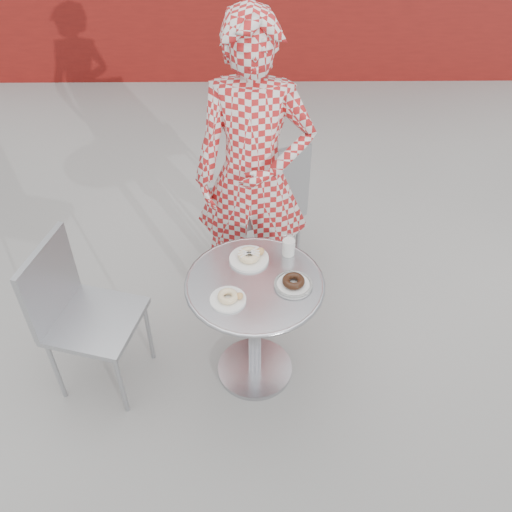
{
  "coord_description": "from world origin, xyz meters",
  "views": [
    {
      "loc": [
        -0.06,
        -1.94,
        2.54
      ],
      "look_at": [
        -0.04,
        0.08,
        0.74
      ],
      "focal_mm": 40.0,
      "sensor_mm": 36.0,
      "label": 1
    }
  ],
  "objects_px": {
    "seated_person": "(254,177)",
    "plate_checker": "(293,283)",
    "plate_far": "(250,257)",
    "bistro_table": "(255,306)",
    "chair_left": "(100,343)",
    "chair_far": "(258,227)",
    "plate_near": "(229,298)",
    "milk_cup": "(289,247)"
  },
  "relations": [
    {
      "from": "plate_checker",
      "to": "plate_near",
      "type": "bearing_deg",
      "value": -162.89
    },
    {
      "from": "plate_near",
      "to": "bistro_table",
      "type": "bearing_deg",
      "value": 44.26
    },
    {
      "from": "seated_person",
      "to": "plate_near",
      "type": "bearing_deg",
      "value": -93.46
    },
    {
      "from": "chair_left",
      "to": "seated_person",
      "type": "distance_m",
      "value": 1.17
    },
    {
      "from": "plate_near",
      "to": "plate_checker",
      "type": "height_order",
      "value": "plate_checker"
    },
    {
      "from": "bistro_table",
      "to": "plate_near",
      "type": "bearing_deg",
      "value": -135.74
    },
    {
      "from": "chair_far",
      "to": "plate_checker",
      "type": "xyz_separation_m",
      "value": [
        0.15,
        -0.91,
        0.39
      ]
    },
    {
      "from": "chair_left",
      "to": "plate_far",
      "type": "distance_m",
      "value": 0.9
    },
    {
      "from": "chair_far",
      "to": "seated_person",
      "type": "bearing_deg",
      "value": 61.59
    },
    {
      "from": "milk_cup",
      "to": "plate_near",
      "type": "bearing_deg",
      "value": -132.43
    },
    {
      "from": "chair_left",
      "to": "plate_near",
      "type": "relative_size",
      "value": 5.25
    },
    {
      "from": "chair_far",
      "to": "plate_checker",
      "type": "relative_size",
      "value": 5.18
    },
    {
      "from": "plate_far",
      "to": "chair_far",
      "type": "bearing_deg",
      "value": 86.11
    },
    {
      "from": "plate_near",
      "to": "milk_cup",
      "type": "relative_size",
      "value": 1.57
    },
    {
      "from": "plate_checker",
      "to": "chair_left",
      "type": "bearing_deg",
      "value": -179.89
    },
    {
      "from": "plate_checker",
      "to": "milk_cup",
      "type": "relative_size",
      "value": 1.74
    },
    {
      "from": "chair_far",
      "to": "chair_left",
      "type": "bearing_deg",
      "value": 24.85
    },
    {
      "from": "plate_near",
      "to": "plate_checker",
      "type": "relative_size",
      "value": 0.9
    },
    {
      "from": "chair_far",
      "to": "chair_left",
      "type": "distance_m",
      "value": 1.22
    },
    {
      "from": "chair_left",
      "to": "plate_near",
      "type": "bearing_deg",
      "value": -82.63
    },
    {
      "from": "chair_left",
      "to": "seated_person",
      "type": "xyz_separation_m",
      "value": [
        0.79,
        0.63,
        0.59
      ]
    },
    {
      "from": "chair_far",
      "to": "plate_checker",
      "type": "distance_m",
      "value": 1.0
    },
    {
      "from": "plate_far",
      "to": "milk_cup",
      "type": "relative_size",
      "value": 1.84
    },
    {
      "from": "plate_checker",
      "to": "plate_far",
      "type": "bearing_deg",
      "value": 138.03
    },
    {
      "from": "plate_near",
      "to": "chair_left",
      "type": "bearing_deg",
      "value": 172.42
    },
    {
      "from": "plate_far",
      "to": "bistro_table",
      "type": "bearing_deg",
      "value": -81.57
    },
    {
      "from": "seated_person",
      "to": "milk_cup",
      "type": "height_order",
      "value": "seated_person"
    },
    {
      "from": "seated_person",
      "to": "plate_far",
      "type": "distance_m",
      "value": 0.47
    },
    {
      "from": "bistro_table",
      "to": "chair_far",
      "type": "distance_m",
      "value": 0.91
    },
    {
      "from": "chair_far",
      "to": "plate_near",
      "type": "bearing_deg",
      "value": 58.68
    },
    {
      "from": "chair_far",
      "to": "plate_near",
      "type": "distance_m",
      "value": 1.08
    },
    {
      "from": "plate_near",
      "to": "chair_far",
      "type": "bearing_deg",
      "value": 81.75
    },
    {
      "from": "seated_person",
      "to": "plate_far",
      "type": "height_order",
      "value": "seated_person"
    },
    {
      "from": "chair_left",
      "to": "plate_near",
      "type": "height_order",
      "value": "chair_left"
    },
    {
      "from": "chair_left",
      "to": "plate_checker",
      "type": "height_order",
      "value": "chair_left"
    },
    {
      "from": "chair_far",
      "to": "plate_checker",
      "type": "height_order",
      "value": "chair_far"
    },
    {
      "from": "chair_far",
      "to": "chair_left",
      "type": "relative_size",
      "value": 1.1
    },
    {
      "from": "bistro_table",
      "to": "chair_left",
      "type": "distance_m",
      "value": 0.83
    },
    {
      "from": "plate_far",
      "to": "plate_near",
      "type": "xyz_separation_m",
      "value": [
        -0.1,
        -0.27,
        -0.0
      ]
    },
    {
      "from": "bistro_table",
      "to": "chair_left",
      "type": "relative_size",
      "value": 0.78
    },
    {
      "from": "plate_far",
      "to": "plate_checker",
      "type": "height_order",
      "value": "plate_far"
    },
    {
      "from": "seated_person",
      "to": "plate_checker",
      "type": "bearing_deg",
      "value": -67.94
    }
  ]
}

